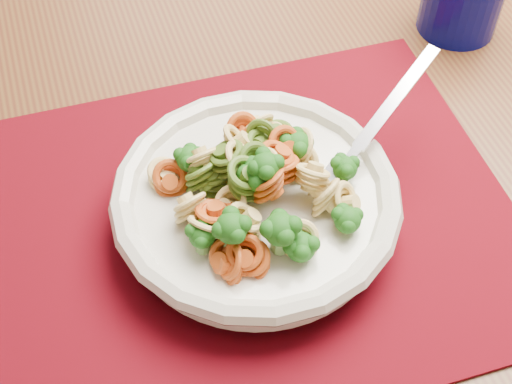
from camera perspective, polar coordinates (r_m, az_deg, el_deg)
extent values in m
cube|color=#442416|center=(1.66, 5.43, 2.54)|extent=(4.00, 4.00, 0.01)
cube|color=#543417|center=(0.70, -6.99, 5.27)|extent=(1.54, 1.16, 0.04)
cube|color=#543417|center=(1.43, 16.33, 11.02)|extent=(0.08, 0.08, 0.72)
cube|color=#4D030E|center=(0.59, -1.46, -2.58)|extent=(0.51, 0.43, 0.00)
cylinder|color=beige|center=(0.59, 0.00, -2.12)|extent=(0.10, 0.10, 0.01)
cylinder|color=beige|center=(0.58, 0.00, -1.10)|extent=(0.21, 0.21, 0.03)
torus|color=beige|center=(0.56, 0.00, -0.27)|extent=(0.23, 0.23, 0.02)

